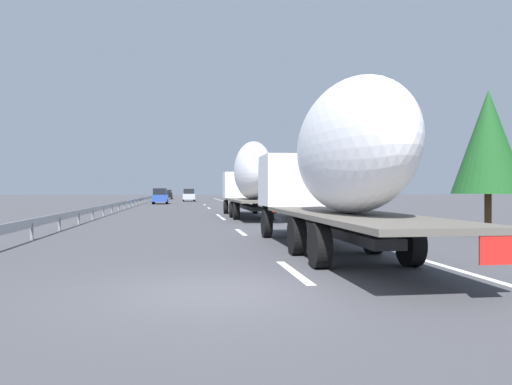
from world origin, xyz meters
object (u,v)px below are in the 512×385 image
at_px(truck_lead, 250,177).
at_px(car_blue_sedan, 160,196).
at_px(road_sign, 252,185).
at_px(car_black_suv, 167,194).
at_px(truck_trailing, 335,162).
at_px(car_silver_hatch, 189,195).

bearing_deg(truck_lead, car_blue_sedan, 12.39).
relative_size(truck_lead, road_sign, 4.25).
xyz_separation_m(car_black_suv, road_sign, (-42.58, -10.47, 1.42)).
bearing_deg(car_blue_sedan, truck_trailing, -172.05).
relative_size(truck_lead, truck_trailing, 1.01).
xyz_separation_m(truck_lead, car_black_suv, (65.31, 7.37, -1.72)).
relative_size(car_black_suv, car_blue_sedan, 0.97).
bearing_deg(road_sign, car_blue_sedan, 45.87).
distance_m(car_black_suv, road_sign, 43.87).
bearing_deg(truck_trailing, road_sign, -4.28).
bearing_deg(truck_lead, car_black_suv, 6.44).
bearing_deg(car_black_suv, truck_lead, -173.56).
relative_size(truck_lead, car_silver_hatch, 3.37).
relative_size(truck_lead, car_blue_sedan, 3.23).
distance_m(car_blue_sedan, road_sign, 14.40).
bearing_deg(truck_trailing, truck_lead, 0.00).
height_order(truck_trailing, road_sign, truck_trailing).
xyz_separation_m(truck_lead, car_blue_sedan, (32.71, 7.19, -1.65)).
relative_size(truck_trailing, road_sign, 4.22).
bearing_deg(car_black_suv, car_blue_sedan, -179.68).
height_order(car_black_suv, car_silver_hatch, car_silver_hatch).
bearing_deg(car_silver_hatch, truck_trailing, -176.94).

